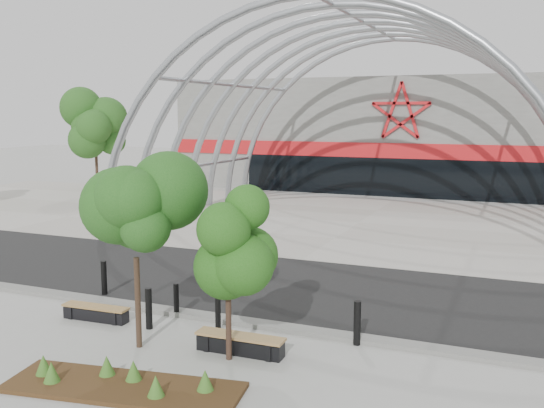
{
  "coord_description": "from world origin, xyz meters",
  "views": [
    {
      "loc": [
        7.63,
        -14.27,
        5.59
      ],
      "look_at": [
        0.0,
        4.0,
        2.6
      ],
      "focal_mm": 40.0,
      "sensor_mm": 36.0,
      "label": 1
    }
  ],
  "objects_px": {
    "bench_0": "(96,313)",
    "bollard_2": "(149,308)",
    "street_tree_1": "(228,241)",
    "street_tree_0": "(135,220)",
    "bench_1": "(240,344)"
  },
  "relations": [
    {
      "from": "street_tree_1",
      "to": "bollard_2",
      "type": "xyz_separation_m",
      "value": [
        -2.82,
        0.98,
        -2.22
      ]
    },
    {
      "from": "bench_1",
      "to": "bench_0",
      "type": "bearing_deg",
      "value": 173.02
    },
    {
      "from": "street_tree_1",
      "to": "bollard_2",
      "type": "bearing_deg",
      "value": 160.84
    },
    {
      "from": "street_tree_1",
      "to": "bollard_2",
      "type": "distance_m",
      "value": 3.72
    },
    {
      "from": "bench_0",
      "to": "bench_1",
      "type": "relative_size",
      "value": 0.9
    },
    {
      "from": "street_tree_0",
      "to": "bench_1",
      "type": "xyz_separation_m",
      "value": [
        2.42,
        0.58,
        -2.88
      ]
    },
    {
      "from": "bollard_2",
      "to": "street_tree_0",
      "type": "bearing_deg",
      "value": -66.97
    },
    {
      "from": "street_tree_0",
      "to": "bollard_2",
      "type": "bearing_deg",
      "value": 113.03
    },
    {
      "from": "bench_1",
      "to": "bollard_2",
      "type": "distance_m",
      "value": 2.98
    },
    {
      "from": "bench_0",
      "to": "bollard_2",
      "type": "height_order",
      "value": "bollard_2"
    },
    {
      "from": "bollard_2",
      "to": "bench_1",
      "type": "bearing_deg",
      "value": -11.08
    },
    {
      "from": "street_tree_0",
      "to": "street_tree_1",
      "type": "bearing_deg",
      "value": 4.07
    },
    {
      "from": "bench_0",
      "to": "bollard_2",
      "type": "relative_size",
      "value": 1.78
    },
    {
      "from": "bench_0",
      "to": "bench_1",
      "type": "xyz_separation_m",
      "value": [
        4.62,
        -0.57,
        0.02
      ]
    },
    {
      "from": "street_tree_1",
      "to": "bollard_2",
      "type": "relative_size",
      "value": 3.53
    }
  ]
}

